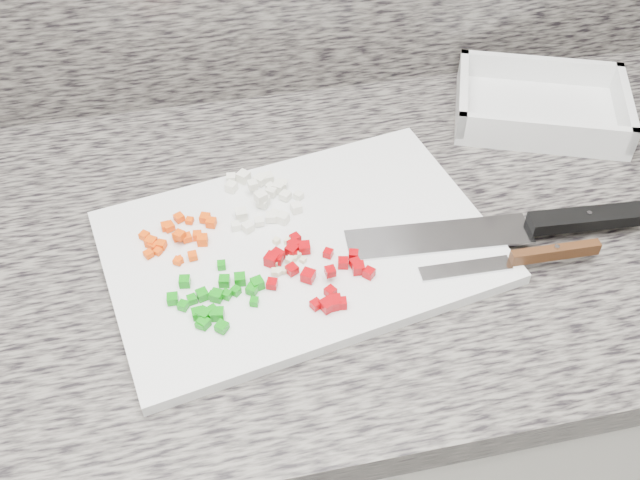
% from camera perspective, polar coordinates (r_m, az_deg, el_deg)
% --- Properties ---
extents(cabinet, '(3.92, 0.62, 0.86)m').
position_cam_1_polar(cabinet, '(1.26, -3.90, -14.78)').
color(cabinet, silver).
rests_on(cabinet, ground).
extents(countertop, '(3.96, 0.64, 0.04)m').
position_cam_1_polar(countertop, '(0.89, -5.31, -0.48)').
color(countertop, '#625D56').
rests_on(countertop, cabinet).
extents(cutting_board, '(0.50, 0.38, 0.01)m').
position_cam_1_polar(cutting_board, '(0.85, -1.60, -0.54)').
color(cutting_board, silver).
rests_on(cutting_board, countertop).
extents(carrot_pile, '(0.09, 0.08, 0.02)m').
position_cam_1_polar(carrot_pile, '(0.86, -11.30, 0.26)').
color(carrot_pile, '#E94405').
rests_on(carrot_pile, cutting_board).
extents(onion_pile, '(0.10, 0.11, 0.02)m').
position_cam_1_polar(onion_pile, '(0.90, -4.57, 3.45)').
color(onion_pile, silver).
rests_on(onion_pile, cutting_board).
extents(green_pepper_pile, '(0.11, 0.10, 0.01)m').
position_cam_1_polar(green_pepper_pile, '(0.79, -8.34, -4.69)').
color(green_pepper_pile, '#0B800D').
rests_on(green_pepper_pile, cutting_board).
extents(red_pepper_pile, '(0.13, 0.12, 0.02)m').
position_cam_1_polar(red_pepper_pile, '(0.81, -0.50, -2.45)').
color(red_pepper_pile, '#9D0208').
rests_on(red_pepper_pile, cutting_board).
extents(garlic_pile, '(0.04, 0.06, 0.01)m').
position_cam_1_polar(garlic_pile, '(0.83, -2.83, -1.34)').
color(garlic_pile, beige).
rests_on(garlic_pile, cutting_board).
extents(chef_knife, '(0.37, 0.07, 0.02)m').
position_cam_1_polar(chef_knife, '(0.90, 16.96, 1.18)').
color(chef_knife, '#BBBDC2').
rests_on(chef_knife, cutting_board).
extents(paring_knife, '(0.21, 0.02, 0.02)m').
position_cam_1_polar(paring_knife, '(0.86, 16.64, -1.27)').
color(paring_knife, '#BBBDC2').
rests_on(paring_knife, cutting_board).
extents(tray, '(0.28, 0.25, 0.05)m').
position_cam_1_polar(tray, '(1.10, 17.20, 10.09)').
color(tray, silver).
rests_on(tray, countertop).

